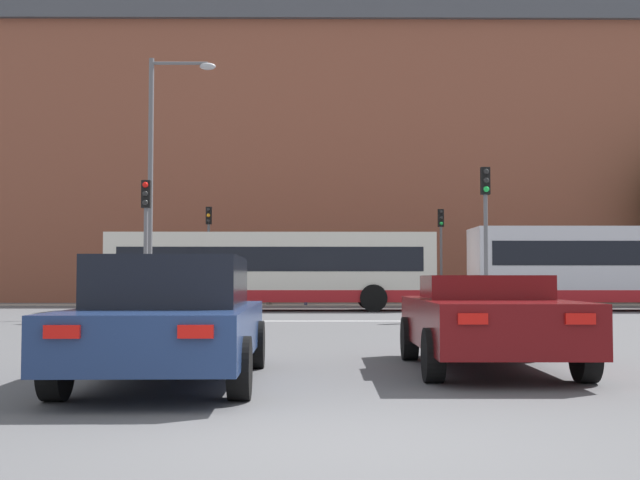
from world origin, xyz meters
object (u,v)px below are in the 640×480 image
at_px(car_saloon_left, 171,318).
at_px(traffic_light_far_right, 441,241).
at_px(car_roadster_right, 486,320).
at_px(bus_crossing_trailing, 619,266).
at_px(traffic_light_near_left, 146,226).
at_px(traffic_light_far_left, 209,239).
at_px(pedestrian_waiting, 306,284).
at_px(bus_crossing_lead, 272,269).
at_px(pedestrian_walking_east, 511,283).
at_px(street_lamp_junction, 161,161).
at_px(traffic_light_near_right, 486,218).
at_px(pedestrian_walking_west, 269,283).

xyz_separation_m(car_saloon_left, traffic_light_far_right, (7.41, 26.75, 2.18)).
distance_m(car_saloon_left, car_roadster_right, 4.16).
bearing_deg(bus_crossing_trailing, traffic_light_near_left, -66.17).
xyz_separation_m(traffic_light_far_left, traffic_light_near_left, (-0.03, -13.43, -0.27)).
height_order(bus_crossing_trailing, pedestrian_waiting, bus_crossing_trailing).
height_order(car_saloon_left, car_roadster_right, car_saloon_left).
bearing_deg(bus_crossing_lead, car_saloon_left, -0.13).
bearing_deg(pedestrian_walking_east, traffic_light_near_left, -167.45).
bearing_deg(street_lamp_junction, pedestrian_walking_east, 42.02).
bearing_deg(car_roadster_right, bus_crossing_lead, 101.84).
bearing_deg(pedestrian_walking_east, car_roadster_right, -137.78).
relative_size(bus_crossing_trailing, traffic_light_far_right, 2.55).
bearing_deg(pedestrian_waiting, traffic_light_near_left, -26.67).
bearing_deg(pedestrian_walking_east, bus_crossing_trailing, -105.49).
distance_m(car_roadster_right, pedestrian_waiting, 26.03).
bearing_deg(traffic_light_near_left, traffic_light_far_left, 89.86).
xyz_separation_m(traffic_light_near_right, pedestrian_walking_west, (-7.12, 14.05, -1.98)).
bearing_deg(traffic_light_far_right, traffic_light_near_left, -129.02).
distance_m(bus_crossing_lead, pedestrian_walking_east, 13.00).
distance_m(car_saloon_left, bus_crossing_lead, 21.12).
xyz_separation_m(bus_crossing_trailing, traffic_light_far_right, (-5.85, 5.82, 1.23)).
distance_m(traffic_light_far_left, street_lamp_junction, 11.68).
distance_m(traffic_light_far_right, traffic_light_far_left, 10.59).
bearing_deg(car_roadster_right, bus_crossing_trailing, 65.41).
height_order(bus_crossing_trailing, pedestrian_walking_east, bus_crossing_trailing).
xyz_separation_m(bus_crossing_lead, pedestrian_walking_west, (-0.49, 6.75, -0.56)).
distance_m(car_saloon_left, pedestrian_waiting, 27.15).
bearing_deg(traffic_light_far_right, bus_crossing_lead, -142.49).
bearing_deg(car_saloon_left, traffic_light_far_left, 95.69).
xyz_separation_m(bus_crossing_trailing, traffic_light_near_right, (-6.59, -7.12, 1.30)).
relative_size(pedestrian_waiting, pedestrian_walking_west, 0.95).
distance_m(bus_crossing_trailing, pedestrian_walking_east, 7.70).
bearing_deg(street_lamp_junction, traffic_light_near_right, -10.13).
distance_m(traffic_light_far_left, pedestrian_walking_west, 3.47).
distance_m(traffic_light_near_left, pedestrian_walking_west, 14.57).
bearing_deg(bus_crossing_lead, traffic_light_near_right, 42.26).
bearing_deg(traffic_light_near_left, traffic_light_near_right, 0.85).
relative_size(street_lamp_junction, pedestrian_walking_east, 4.78).
bearing_deg(traffic_light_near_right, traffic_light_far_right, 86.75).
distance_m(pedestrian_walking_east, pedestrian_walking_west, 11.35).
relative_size(traffic_light_near_left, pedestrian_waiting, 2.48).
distance_m(traffic_light_far_left, pedestrian_walking_east, 14.26).
distance_m(bus_crossing_lead, street_lamp_junction, 7.22).
bearing_deg(car_saloon_left, bus_crossing_lead, 88.89).
height_order(car_roadster_right, traffic_light_far_left, traffic_light_far_left).
bearing_deg(car_saloon_left, bus_crossing_trailing, 56.65).
height_order(traffic_light_near_right, pedestrian_walking_west, traffic_light_near_right).
height_order(traffic_light_far_right, pedestrian_walking_west, traffic_light_far_right).
xyz_separation_m(car_roadster_right, bus_crossing_lead, (-3.93, 19.87, 0.91)).
height_order(traffic_light_far_right, traffic_light_near_left, traffic_light_far_right).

